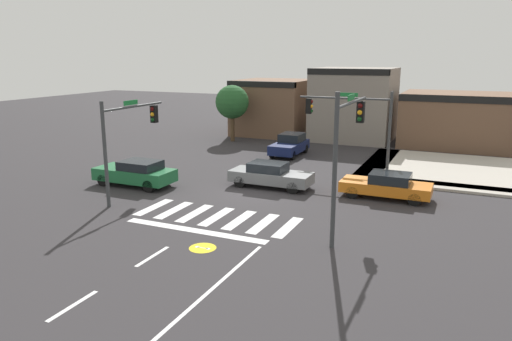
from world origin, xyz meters
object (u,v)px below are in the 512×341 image
car_orange (387,185)px  roadside_tree (232,102)px  car_gray (270,175)px  traffic_signal_northeast (352,117)px  traffic_signal_southeast (347,137)px  car_navy (290,145)px  traffic_signal_southwest (129,130)px  car_green (136,173)px

car_orange → roadside_tree: bearing=141.2°
car_gray → traffic_signal_northeast: bearing=54.0°
traffic_signal_northeast → car_orange: 5.94m
traffic_signal_southeast → car_orange: traffic_signal_southeast is taller
car_orange → car_navy: car_navy is taller
traffic_signal_southwest → roadside_tree: size_ratio=1.08×
traffic_signal_northeast → traffic_signal_southeast: traffic_signal_southeast is taller
traffic_signal_southeast → car_orange: 6.85m
car_orange → car_navy: 12.02m
car_green → car_navy: size_ratio=1.11×
car_orange → car_green: (-13.54, -3.34, 0.08)m
traffic_signal_northeast → car_navy: traffic_signal_northeast is taller
car_green → car_navy: 12.86m
traffic_signal_southeast → car_navy: size_ratio=1.44×
traffic_signal_southeast → car_orange: size_ratio=1.31×
traffic_signal_southeast → car_orange: bearing=-7.9°
car_orange → roadside_tree: 19.68m
roadside_tree → car_orange: bearing=-38.8°
car_orange → car_green: bearing=-166.2°
traffic_signal_southeast → roadside_tree: (-14.38, 18.11, -0.71)m
traffic_signal_southwest → car_orange: bearing=-66.8°
traffic_signal_southwest → car_navy: bearing=-15.3°
traffic_signal_southwest → car_gray: 8.11m
car_orange → traffic_signal_southwest: bearing=-156.8°
traffic_signal_southwest → traffic_signal_southeast: traffic_signal_southeast is taller
car_gray → roadside_tree: size_ratio=0.96×
traffic_signal_southwest → car_green: traffic_signal_southwest is taller
car_gray → car_green: 7.70m
traffic_signal_northeast → car_gray: (-3.42, -4.71, -2.92)m
traffic_signal_southeast → car_gray: (-5.58, 5.41, -3.36)m
traffic_signal_southwest → car_navy: traffic_signal_southwest is taller
car_gray → roadside_tree: bearing=124.7°
traffic_signal_southwest → car_navy: size_ratio=1.24×
traffic_signal_southeast → car_green: size_ratio=1.30×
traffic_signal_southeast → car_gray: bearing=45.9°
traffic_signal_southeast → traffic_signal_northeast: bearing=12.0°
car_gray → roadside_tree: 15.68m
car_orange → car_gray: size_ratio=0.99×
car_navy → roadside_tree: bearing=-119.1°
car_orange → car_gray: car_gray is taller
traffic_signal_southeast → car_green: (-12.73, 2.56, -3.31)m
traffic_signal_northeast → traffic_signal_southeast: 10.35m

